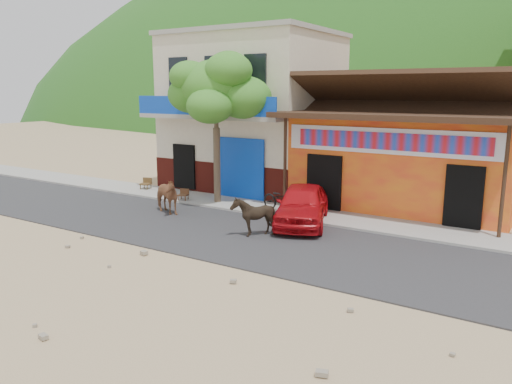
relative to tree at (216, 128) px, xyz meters
The scene contains 12 objects.
ground 8.03m from the tree, 51.58° to the right, with size 120.00×120.00×0.00m, color #9E825B.
road 6.45m from the tree, 35.66° to the right, with size 60.00×5.00×0.04m, color #28282B.
sidewalk 5.53m from the tree, ahead, with size 60.00×2.00×0.12m, color gray.
dance_club 7.93m from the tree, 32.47° to the left, with size 8.00×6.00×3.60m, color orange.
cafe_building 4.31m from the tree, 102.09° to the left, with size 7.00×6.00×7.00m, color beige.
tree is the anchor object (origin of this frame).
cow_tan 3.45m from the tree, 106.30° to the right, with size 0.74×1.62×1.37m, color #915B3A.
cow_dark 5.43m from the tree, 39.88° to the right, with size 1.04×1.17×1.29m, color black.
red_car 5.09m from the tree, 12.86° to the right, with size 1.63×4.06×1.38m, color #B60D13.
scooter 4.00m from the tree, ahead, with size 0.64×1.83×0.96m, color black.
cafe_chair_left 5.09m from the tree, behind, with size 0.44×0.44×0.94m, color #493018, non-canonical shape.
cafe_chair_right 2.98m from the tree, 160.35° to the right, with size 0.39×0.39×0.83m, color #472F17, non-canonical shape.
Camera 1 is at (7.35, -10.21, 4.61)m, focal length 35.00 mm.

